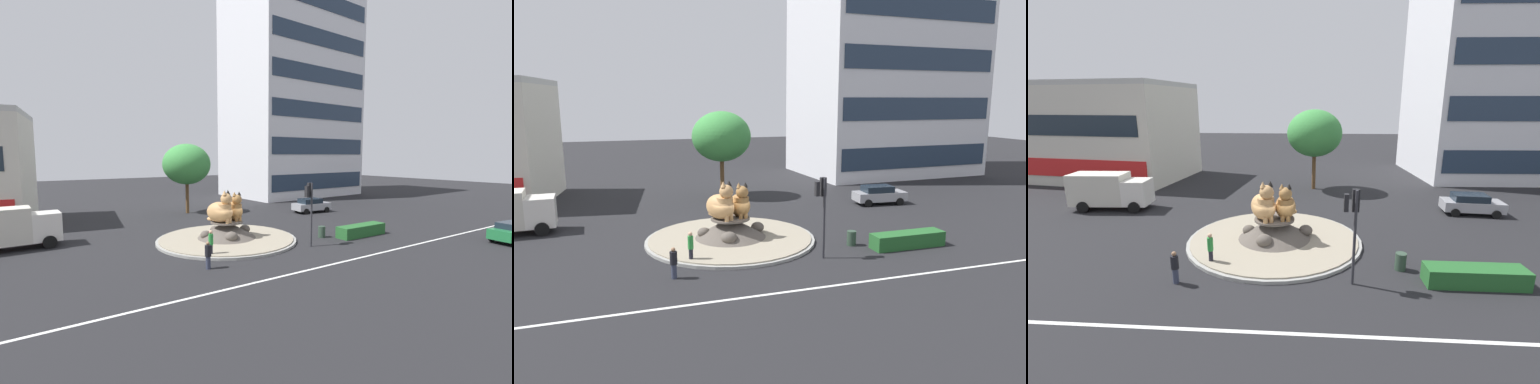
# 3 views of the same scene
# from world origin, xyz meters

# --- Properties ---
(ground_plane) EXTENTS (160.00, 160.00, 0.00)m
(ground_plane) POSITION_xyz_m (0.00, 0.00, 0.00)
(ground_plane) COLOR black
(lane_centreline) EXTENTS (112.00, 0.20, 0.01)m
(lane_centreline) POSITION_xyz_m (0.00, -8.72, 0.00)
(lane_centreline) COLOR silver
(lane_centreline) RESTS_ON ground
(roundabout_island) EXTENTS (10.60, 10.60, 1.51)m
(roundabout_island) POSITION_xyz_m (0.00, -0.00, 0.50)
(roundabout_island) COLOR gray
(roundabout_island) RESTS_ON ground
(cat_statue_calico) EXTENTS (2.22, 2.80, 2.46)m
(cat_statue_calico) POSITION_xyz_m (-0.60, -0.24, 2.40)
(cat_statue_calico) COLOR tan
(cat_statue_calico) RESTS_ON roundabout_island
(cat_statue_tabby) EXTENTS (1.39, 2.27, 2.25)m
(cat_statue_tabby) POSITION_xyz_m (0.67, 0.08, 2.33)
(cat_statue_tabby) COLOR #9E703D
(cat_statue_tabby) RESTS_ON roundabout_island
(traffic_light_mast) EXTENTS (0.71, 0.53, 4.57)m
(traffic_light_mast) POSITION_xyz_m (4.07, -4.79, 3.36)
(traffic_light_mast) COLOR #2D2D33
(traffic_light_mast) RESTS_ON ground
(office_tower) EXTENTS (20.42, 14.35, 31.25)m
(office_tower) POSITION_xyz_m (24.57, 22.57, 15.63)
(office_tower) COLOR silver
(office_tower) RESTS_ON ground
(clipped_hedge_strip) EXTENTS (4.59, 1.20, 0.90)m
(clipped_hedge_strip) POSITION_xyz_m (9.85, -4.59, 0.45)
(clipped_hedge_strip) COLOR #235B28
(clipped_hedge_strip) RESTS_ON ground
(broadleaf_tree_behind_island) EXTENTS (5.31, 5.31, 7.77)m
(broadleaf_tree_behind_island) POSITION_xyz_m (2.59, 13.84, 5.50)
(broadleaf_tree_behind_island) COLOR brown
(broadleaf_tree_behind_island) RESTS_ON ground
(pedestrian_black_shirt) EXTENTS (0.37, 0.37, 1.61)m
(pedestrian_black_shirt) POSITION_xyz_m (-4.19, -5.38, 0.84)
(pedestrian_black_shirt) COLOR #33384C
(pedestrian_black_shirt) RESTS_ON ground
(pedestrian_green_shirt) EXTENTS (0.31, 0.31, 1.77)m
(pedestrian_green_shirt) POSITION_xyz_m (-3.03, -3.41, 0.96)
(pedestrian_green_shirt) COLOR black
(pedestrian_green_shirt) RESTS_ON ground
(hatchback_near_shophouse) EXTENTS (4.48, 2.38, 1.58)m
(hatchback_near_shophouse) POSITION_xyz_m (14.57, 6.49, 0.83)
(hatchback_near_shophouse) COLOR #99999E
(hatchback_near_shophouse) RESTS_ON ground
(litter_bin) EXTENTS (0.56, 0.56, 0.90)m
(litter_bin) POSITION_xyz_m (6.79, -3.26, 0.45)
(litter_bin) COLOR #2D4233
(litter_bin) RESTS_ON ground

